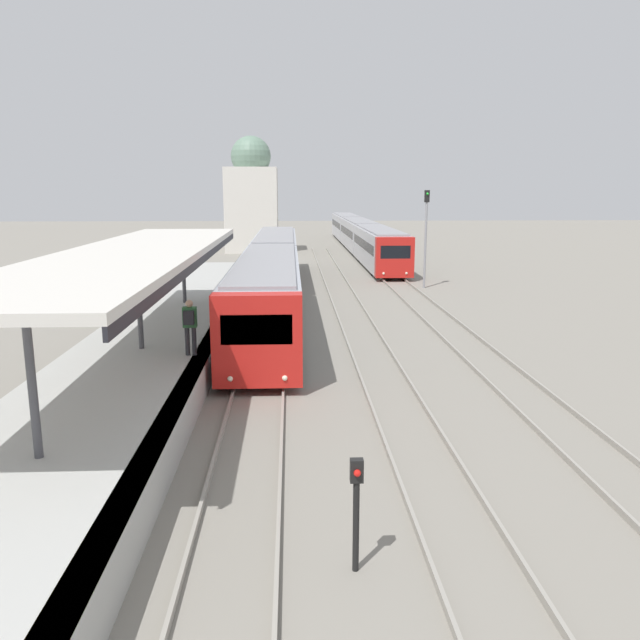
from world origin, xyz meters
TOP-DOWN VIEW (x-y plane):
  - platform_canopy at (-3.62, 16.32)m, footprint 4.00×20.16m
  - person_on_platform at (-2.01, 15.41)m, footprint 0.40×0.40m
  - train_near at (0.00, 30.12)m, footprint 2.58×31.57m
  - train_far at (7.63, 58.23)m, footprint 2.49×42.88m
  - signal_post_near at (1.93, 5.99)m, footprint 0.20×0.21m
  - signal_mast_far at (8.99, 34.31)m, footprint 0.28×0.29m
  - distant_domed_building at (-2.72, 58.17)m, footprint 4.90×4.90m

SIDE VIEW (x-z plane):
  - signal_post_near at x=1.93m, z-range 0.22..2.06m
  - train_far at x=7.63m, z-range 0.17..3.15m
  - train_near at x=0.00m, z-range 0.17..3.22m
  - person_on_platform at x=-2.01m, z-range 1.13..2.79m
  - signal_mast_far at x=8.99m, z-range 0.69..6.48m
  - platform_canopy at x=-3.62m, z-range 2.39..5.46m
  - distant_domed_building at x=-2.72m, z-range -0.36..10.46m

